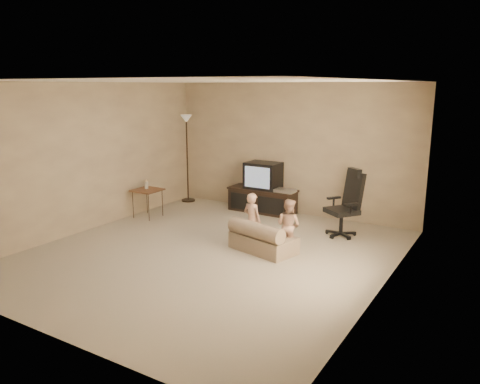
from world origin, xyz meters
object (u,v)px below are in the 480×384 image
object	(u,v)px
floor_lamp	(187,139)
toddler_left	(252,221)
side_table	(147,190)
child_sofa	(261,239)
tv_stand	(263,192)
office_chair	(345,212)
toddler_right	(288,225)

from	to	relation	value
floor_lamp	toddler_left	distance (m)	3.39
side_table	child_sofa	xyz separation A→B (m)	(2.76, -0.56, -0.33)
tv_stand	toddler_left	world-z (taller)	tv_stand
office_chair	toddler_right	bearing A→B (deg)	-76.08
child_sofa	office_chair	bearing A→B (deg)	73.52
toddler_left	child_sofa	bearing A→B (deg)	170.29
tv_stand	office_chair	world-z (taller)	office_chair
office_chair	child_sofa	xyz separation A→B (m)	(-0.82, -1.39, -0.21)
office_chair	toddler_left	bearing A→B (deg)	-91.38
office_chair	side_table	size ratio (longest dim) A/B	1.55
toddler_left	office_chair	bearing A→B (deg)	-117.19
tv_stand	toddler_left	distance (m)	2.12
office_chair	child_sofa	bearing A→B (deg)	-84.14
toddler_left	toddler_right	world-z (taller)	toddler_left
tv_stand	toddler_left	size ratio (longest dim) A/B	1.59
floor_lamp	child_sofa	bearing A→B (deg)	-34.29
office_chair	floor_lamp	distance (m)	3.84
floor_lamp	toddler_right	bearing A→B (deg)	-28.39
toddler_left	floor_lamp	bearing A→B (deg)	-24.81
side_table	child_sofa	distance (m)	2.83
office_chair	toddler_right	xyz separation A→B (m)	(-0.48, -1.17, 0.00)
child_sofa	toddler_left	world-z (taller)	toddler_left
child_sofa	toddler_left	xyz separation A→B (m)	(-0.20, 0.07, 0.24)
side_table	toddler_right	bearing A→B (deg)	-6.18
side_table	floor_lamp	world-z (taller)	floor_lamp
child_sofa	toddler_right	distance (m)	0.46
side_table	toddler_right	xyz separation A→B (m)	(3.09, -0.33, -0.11)
office_chair	child_sofa	distance (m)	1.63
tv_stand	child_sofa	bearing A→B (deg)	-61.39
tv_stand	toddler_right	bearing A→B (deg)	-51.22
tv_stand	child_sofa	xyz separation A→B (m)	(1.07, -2.01, -0.22)
side_table	toddler_left	bearing A→B (deg)	-10.75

